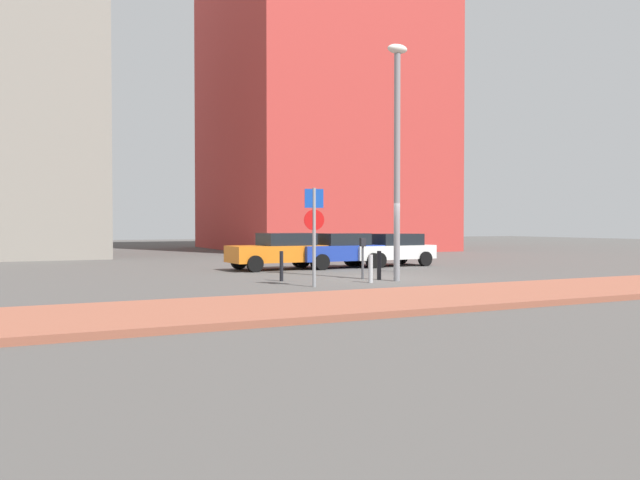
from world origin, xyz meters
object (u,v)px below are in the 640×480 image
object	(u,v)px
traffic_bollard_far	(371,269)
parking_meter	(363,252)
parked_car_blue	(341,250)
traffic_bollard_edge	(379,265)
parked_car_white	(390,249)
traffic_bollard_mid	(397,258)
parked_car_orange	(280,250)
traffic_bollard_near	(281,266)
parking_sign_post	(314,225)
street_lamp	(397,143)

from	to	relation	value
traffic_bollard_far	parking_meter	bearing A→B (deg)	71.17
parked_car_blue	traffic_bollard_edge	xyz separation A→B (m)	(-1.54, -5.71, -0.28)
parking_meter	traffic_bollard_edge	world-z (taller)	parking_meter
parked_car_white	traffic_bollard_far	xyz separation A→B (m)	(-4.77, -6.58, -0.31)
traffic_bollard_mid	parked_car_orange	bearing A→B (deg)	141.08
parked_car_blue	traffic_bollard_edge	bearing A→B (deg)	-105.08
parked_car_blue	traffic_bollard_near	world-z (taller)	parked_car_blue
parking_sign_post	traffic_bollard_far	world-z (taller)	parking_sign_post
parked_car_orange	traffic_bollard_far	bearing A→B (deg)	-86.56
parked_car_blue	traffic_bollard_near	size ratio (longest dim) A/B	4.26
traffic_bollard_mid	traffic_bollard_far	distance (m)	4.88
parked_car_blue	traffic_bollard_near	distance (m)	6.67
parked_car_blue	parked_car_white	world-z (taller)	parked_car_blue
street_lamp	traffic_bollard_mid	bearing A→B (deg)	57.51
parked_car_orange	parking_meter	world-z (taller)	parked_car_orange
parked_car_orange	parked_car_blue	bearing A→B (deg)	-1.22
parking_sign_post	traffic_bollard_edge	distance (m)	3.43
traffic_bollard_near	traffic_bollard_far	bearing A→B (deg)	-36.89
parking_meter	traffic_bollard_mid	size ratio (longest dim) A/B	1.34
traffic_bollard_near	traffic_bollard_far	xyz separation A→B (m)	(2.30, -1.72, -0.04)
street_lamp	parked_car_white	bearing A→B (deg)	59.99
parked_car_orange	traffic_bollard_edge	xyz separation A→B (m)	(1.19, -5.76, -0.30)
traffic_bollard_mid	traffic_bollard_edge	bearing A→B (deg)	-131.35
parked_car_white	parking_sign_post	xyz separation A→B (m)	(-6.89, -6.97, 1.06)
parking_meter	traffic_bollard_far	world-z (taller)	parking_meter
parked_car_orange	parked_car_white	size ratio (longest dim) A/B	0.99
parking_sign_post	parked_car_white	bearing A→B (deg)	45.34
traffic_bollard_edge	parked_car_blue	bearing A→B (deg)	74.92
street_lamp	traffic_bollard_edge	size ratio (longest dim) A/B	7.96
parked_car_blue	parked_car_white	distance (m)	2.44
traffic_bollard_mid	parked_car_white	bearing A→B (deg)	63.04
parked_car_blue	parking_sign_post	world-z (taller)	parking_sign_post
traffic_bollard_edge	parked_car_orange	bearing A→B (deg)	101.66
street_lamp	traffic_bollard_far	size ratio (longest dim) A/B	8.62
parked_car_orange	street_lamp	size ratio (longest dim) A/B	0.54
traffic_bollard_far	parked_car_orange	bearing A→B (deg)	93.44
parking_sign_post	traffic_bollard_mid	distance (m)	6.85
parked_car_orange	parking_sign_post	bearing A→B (deg)	-103.91
parking_meter	traffic_bollard_mid	distance (m)	3.70
street_lamp	parked_car_orange	bearing A→B (deg)	102.80
parked_car_white	parking_meter	world-z (taller)	parked_car_white
parked_car_blue	parked_car_orange	bearing A→B (deg)	178.78
parked_car_blue	parking_sign_post	xyz separation A→B (m)	(-4.45, -6.92, 1.06)
parked_car_blue	parking_meter	bearing A→B (deg)	-109.88
parking_sign_post	traffic_bollard_near	xyz separation A→B (m)	(-0.17, 2.12, -1.33)
parked_car_blue	traffic_bollard_near	xyz separation A→B (m)	(-4.63, -4.80, -0.27)
parked_car_white	traffic_bollard_edge	bearing A→B (deg)	-124.59
parking_sign_post	traffic_bollard_far	xyz separation A→B (m)	(2.12, 0.40, -1.37)
street_lamp	traffic_bollard_near	xyz separation A→B (m)	(-3.36, 1.56, -3.93)
parking_sign_post	traffic_bollard_edge	bearing A→B (deg)	22.53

